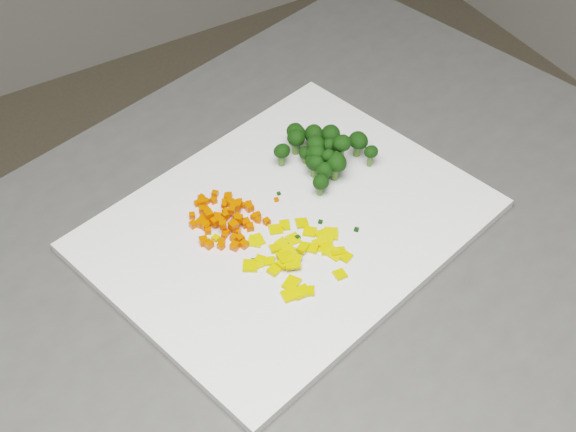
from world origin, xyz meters
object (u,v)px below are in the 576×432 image
cutting_board (288,225)px  carrot_pile (227,212)px  pepper_pile (297,255)px  broccoli_pile (326,150)px

cutting_board → carrot_pile: 0.08m
cutting_board → pepper_pile: bearing=-110.8°
cutting_board → carrot_pile: (-0.06, 0.04, 0.02)m
cutting_board → pepper_pile: 0.06m
cutting_board → pepper_pile: pepper_pile is taller
pepper_pile → cutting_board: bearing=69.2°
pepper_pile → broccoli_pile: (0.11, 0.12, 0.02)m
carrot_pile → pepper_pile: bearing=-67.7°
pepper_pile → carrot_pile: bearing=112.3°
cutting_board → broccoli_pile: 0.11m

